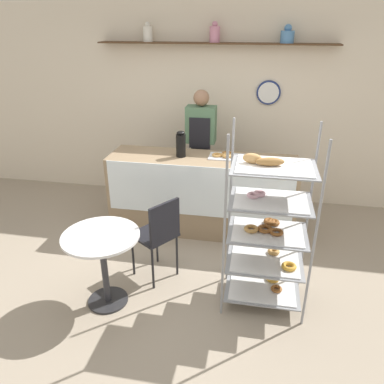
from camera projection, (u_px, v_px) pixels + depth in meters
The scene contains 9 objects.
ground_plane at pixel (186, 277), 3.92m from camera, with size 14.00×14.00×0.00m, color gray.
back_wall at pixel (215, 106), 5.24m from camera, with size 10.00×0.30×2.70m.
display_counter at pixel (202, 194), 4.65m from camera, with size 2.26×0.62×0.97m.
pastry_rack at pixel (268, 230), 3.30m from camera, with size 0.74×0.54×1.69m.
person_worker at pixel (201, 148), 4.92m from camera, with size 0.38×0.23×1.68m.
cafe_table at pixel (103, 252), 3.36m from camera, with size 0.69×0.69×0.74m.
cafe_chair at pixel (159, 231), 3.69m from camera, with size 0.53×0.53×0.90m.
coffee_carafe at pixel (181, 144), 4.42m from camera, with size 0.12×0.12×0.31m.
donut_tray_counter at pixel (226, 156), 4.46m from camera, with size 0.43×0.27×0.05m.
Camera 1 is at (0.65, -3.12, 2.46)m, focal length 35.00 mm.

